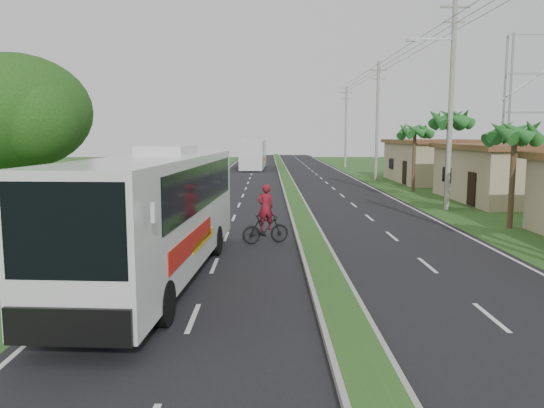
{
  "coord_description": "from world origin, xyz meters",
  "views": [
    {
      "loc": [
        -1.75,
        -11.96,
        4.28
      ],
      "look_at": [
        -1.59,
        6.94,
        1.8
      ],
      "focal_mm": 35.0,
      "sensor_mm": 36.0,
      "label": 1
    }
  ],
  "objects": [
    {
      "name": "ground",
      "position": [
        0.0,
        0.0,
        0.0
      ],
      "size": [
        180.0,
        180.0,
        0.0
      ],
      "primitive_type": "plane",
      "color": "#29511D",
      "rests_on": "ground"
    },
    {
      "name": "road_asphalt",
      "position": [
        0.0,
        20.0,
        0.01
      ],
      "size": [
        14.0,
        160.0,
        0.02
      ],
      "primitive_type": "cube",
      "color": "black",
      "rests_on": "ground"
    },
    {
      "name": "median_strip",
      "position": [
        0.0,
        20.0,
        0.1
      ],
      "size": [
        1.2,
        160.0,
        0.18
      ],
      "color": "gray",
      "rests_on": "ground"
    },
    {
      "name": "lane_edge_left",
      "position": [
        -6.7,
        20.0,
        0.0
      ],
      "size": [
        0.12,
        160.0,
        0.01
      ],
      "primitive_type": "cube",
      "color": "silver",
      "rests_on": "ground"
    },
    {
      "name": "lane_edge_right",
      "position": [
        6.7,
        20.0,
        0.0
      ],
      "size": [
        0.12,
        160.0,
        0.01
      ],
      "primitive_type": "cube",
      "color": "silver",
      "rests_on": "ground"
    },
    {
      "name": "shop_mid",
      "position": [
        14.0,
        22.0,
        1.86
      ],
      "size": [
        7.6,
        10.6,
        3.67
      ],
      "color": "tan",
      "rests_on": "ground"
    },
    {
      "name": "shop_far",
      "position": [
        14.0,
        36.0,
        1.93
      ],
      "size": [
        8.6,
        11.6,
        3.82
      ],
      "color": "tan",
      "rests_on": "ground"
    },
    {
      "name": "palm_verge_b",
      "position": [
        9.4,
        12.0,
        4.36
      ],
      "size": [
        2.4,
        2.4,
        5.05
      ],
      "color": "#473321",
      "rests_on": "ground"
    },
    {
      "name": "palm_verge_c",
      "position": [
        8.8,
        19.0,
        5.12
      ],
      "size": [
        2.4,
        2.4,
        5.85
      ],
      "color": "#473321",
      "rests_on": "ground"
    },
    {
      "name": "palm_verge_d",
      "position": [
        9.3,
        28.0,
        4.55
      ],
      "size": [
        2.4,
        2.4,
        5.25
      ],
      "color": "#473321",
      "rests_on": "ground"
    },
    {
      "name": "shade_tree",
      "position": [
        -12.11,
        10.02,
        5.03
      ],
      "size": [
        6.3,
        6.0,
        7.54
      ],
      "color": "#473321",
      "rests_on": "ground"
    },
    {
      "name": "utility_pole_b",
      "position": [
        8.47,
        18.0,
        6.26
      ],
      "size": [
        3.2,
        0.28,
        12.0
      ],
      "color": "gray",
      "rests_on": "ground"
    },
    {
      "name": "utility_pole_c",
      "position": [
        8.5,
        38.0,
        5.67
      ],
      "size": [
        1.6,
        0.28,
        11.0
      ],
      "color": "gray",
      "rests_on": "ground"
    },
    {
      "name": "utility_pole_d",
      "position": [
        8.5,
        58.0,
        5.42
      ],
      "size": [
        1.6,
        0.28,
        10.5
      ],
      "color": "gray",
      "rests_on": "ground"
    },
    {
      "name": "coach_bus_main",
      "position": [
        -4.96,
        3.49,
        2.17
      ],
      "size": [
        3.36,
        12.32,
        3.94
      ],
      "rotation": [
        0.0,
        0.0,
        -0.07
      ],
      "color": "silver",
      "rests_on": "ground"
    },
    {
      "name": "coach_bus_far",
      "position": [
        -3.48,
        54.38,
        2.04
      ],
      "size": [
        3.12,
        12.44,
        3.6
      ],
      "rotation": [
        0.0,
        0.0,
        -0.04
      ],
      "color": "silver",
      "rests_on": "ground"
    },
    {
      "name": "motorcyclist",
      "position": [
        -1.84,
        8.58,
        0.84
      ],
      "size": [
        1.97,
        1.12,
        2.36
      ],
      "rotation": [
        0.0,
        0.0,
        0.33
      ],
      "color": "black",
      "rests_on": "ground"
    }
  ]
}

